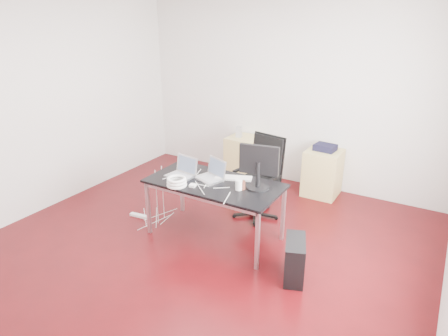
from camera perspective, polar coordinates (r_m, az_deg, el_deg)
The scene contains 18 objects.
room_shell at distance 4.18m, azimuth -3.40°, elevation 4.61°, with size 5.00×5.00×5.00m.
desk at distance 4.74m, azimuth -1.38°, elevation -2.63°, with size 1.60×0.80×0.73m.
office_chair at distance 5.34m, azimuth 5.25°, elevation -0.71°, with size 0.56×0.58×1.08m.
filing_cabinet_left at distance 6.64m, azimuth 2.85°, elevation 1.52°, with size 0.50×0.50×0.70m, color tan.
filing_cabinet_right at distance 6.18m, azimuth 13.88°, elevation -0.67°, with size 0.50×0.50×0.70m, color tan.
pc_tower at distance 4.30m, azimuth 10.04°, elevation -12.71°, with size 0.20×0.45×0.44m, color black.
wastebasket at distance 6.39m, azimuth 6.29°, elevation -1.45°, with size 0.24×0.24×0.28m, color black.
power_strip at distance 5.59m, azimuth -11.90°, elevation -6.71°, with size 0.30×0.06×0.04m, color white.
laptop_left at distance 4.91m, azimuth -5.97°, elevation -0.50°, with size 0.36×0.30×0.23m.
laptop_right at distance 4.81m, azimuth -1.79°, elevation -0.88°, with size 0.40×0.36×0.23m.
monitor at distance 4.48m, azimuth 5.00°, elevation 0.49°, with size 0.45×0.26×0.51m.
keyboard at distance 4.81m, azimuth 1.37°, elevation -1.42°, with size 0.44×0.14×0.02m, color white.
cup_white at distance 4.50m, azimuth 2.14°, elevation -2.42°, with size 0.08×0.08×0.12m, color white.
cup_brown at distance 4.52m, azimuth 2.58°, elevation -2.45°, with size 0.08×0.08×0.10m, color #53281C.
cable_coil at distance 4.62m, azimuth -6.77°, elevation -2.00°, with size 0.24×0.24×0.11m.
power_adapter at distance 4.61m, azimuth -4.49°, elevation -2.50°, with size 0.07×0.07×0.03m, color white.
speaker at distance 6.52m, azimuth 2.15°, elevation 5.20°, with size 0.09×0.08×0.18m, color #9E9E9E.
navy_garment at distance 6.07m, azimuth 14.25°, elevation 2.86°, with size 0.30×0.24×0.09m, color black.
Camera 1 is at (2.28, -3.31, 2.61)m, focal length 32.00 mm.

